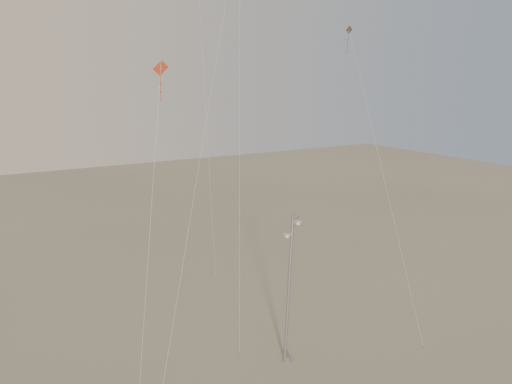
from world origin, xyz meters
TOP-DOWN VIEW (x-y plane):
  - street_lamp at (2.08, 3.47)m, footprint 1.51×0.84m
  - kite_1 at (-0.50, 6.97)m, footprint 12.44×13.92m
  - kite_3 at (-6.53, 1.72)m, footprint 2.85×1.57m
  - kite_4 at (12.18, 8.67)m, footprint 2.57×11.68m
  - kite_5 at (3.34, 18.08)m, footprint 0.80×1.52m

SIDE VIEW (x-z plane):
  - street_lamp at x=2.08m, z-range 0.31..9.58m
  - kite_3 at x=-6.53m, z-range 4.48..22.25m
  - kite_4 at x=12.18m, z-range 5.00..25.99m
  - kite_1 at x=-0.50m, z-range 5.61..33.18m
  - kite_5 at x=3.34m, z-range 7.62..36.56m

